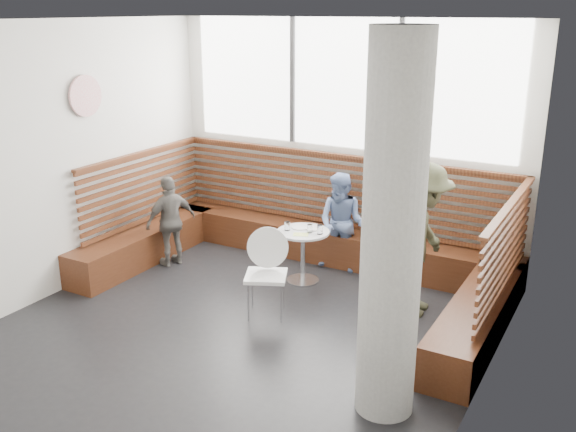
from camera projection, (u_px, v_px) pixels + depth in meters
The scene contains 15 objects.
room at pixel (240, 186), 6.45m from camera, with size 5.00×5.00×3.20m.
booth at pixel (317, 243), 8.29m from camera, with size 5.00×2.50×1.44m.
concrete_column at pixel (393, 234), 5.09m from camera, with size 0.50×0.50×3.20m, color gray.
wall_art at pixel (85, 96), 7.71m from camera, with size 0.50×0.50×0.03m, color white.
cafe_table at pixel (303, 245), 8.00m from camera, with size 0.66×0.66×0.68m.
cafe_chair at pixel (269, 266), 7.13m from camera, with size 0.47×0.46×0.98m.
adult_man at pixel (422, 240), 7.08m from camera, with size 1.12×0.64×1.73m, color #3D402A.
child_back at pixel (342, 223), 8.28m from camera, with size 0.64×0.50×1.31m, color #647BAE.
child_left at pixel (171, 221), 8.51m from camera, with size 0.72×0.30×1.22m, color #605C57.
plate_near at pixel (300, 227), 8.05m from camera, with size 0.21×0.21×0.01m, color white.
plate_far at pixel (313, 228), 8.01m from camera, with size 0.21×0.21×0.01m, color white.
glass_left at pixel (287, 226), 7.95m from camera, with size 0.07×0.07×0.11m, color white.
glass_mid at pixel (310, 229), 7.87m from camera, with size 0.07×0.07×0.10m, color white.
glass_right at pixel (320, 229), 7.82m from camera, with size 0.07×0.07×0.12m, color white.
menu_card at pixel (301, 234), 7.81m from camera, with size 0.18×0.13×0.00m, color #A5C64C.
Camera 1 is at (3.47, -5.19, 3.31)m, focal length 40.00 mm.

